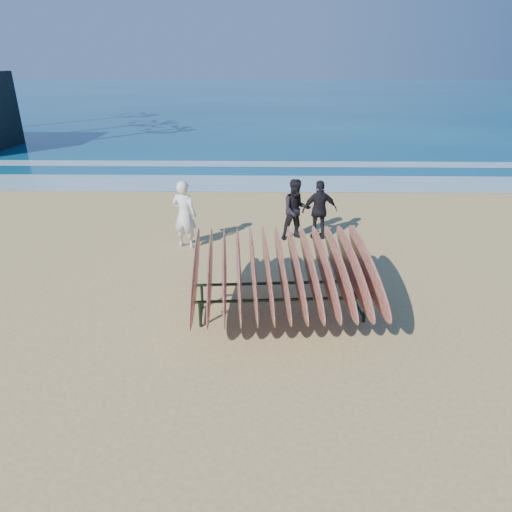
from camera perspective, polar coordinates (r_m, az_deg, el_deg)
The scene contains 8 objects.
ground at distance 8.43m, azimuth -0.11°, elevation -8.11°, with size 120.00×120.00×0.00m, color tan.
ocean at distance 62.34m, azimuth 1.02°, elevation 19.42°, with size 160.00×160.00×0.00m, color navy.
foam_near at distance 17.74m, azimuth 0.58°, elevation 9.09°, with size 160.00×160.00×0.00m, color white.
foam_far at distance 21.14m, azimuth 0.68°, elevation 11.44°, with size 160.00×160.00×0.00m, color white.
surfboard_rack at distance 8.20m, azimuth 3.28°, elevation -1.81°, with size 3.40×3.25×1.49m.
person_white at distance 11.47m, azimuth -8.94°, elevation 5.13°, with size 0.63×0.41×1.72m, color white.
person_dark_a at distance 11.91m, azimuth 5.05°, elevation 5.75°, with size 0.78×0.61×1.61m, color black.
person_dark_b at distance 12.03m, azimuth 7.95°, elevation 5.69°, with size 0.92×0.38×1.57m, color black.
Camera 1 is at (0.15, -7.18, 4.42)m, focal length 32.00 mm.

